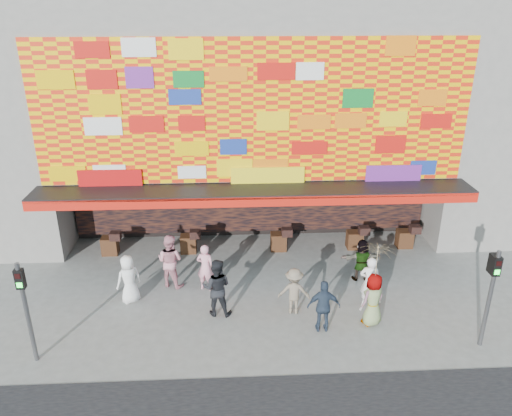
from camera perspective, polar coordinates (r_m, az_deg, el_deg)
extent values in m
plane|color=slate|center=(15.69, 0.44, -12.66)|extent=(90.00, 90.00, 0.00)
cube|color=gray|center=(20.92, -0.85, 15.68)|extent=(15.00, 8.00, 7.00)
cube|color=black|center=(23.05, -0.87, 3.57)|extent=(15.00, 6.00, 3.00)
cube|color=gray|center=(20.38, -21.39, -0.75)|extent=(0.40, 2.00, 3.00)
cube|color=gray|center=(20.93, 19.96, 0.08)|extent=(0.40, 2.00, 3.00)
cube|color=black|center=(17.28, -0.20, 2.13)|extent=(15.20, 1.60, 0.12)
cube|color=red|center=(16.61, -0.06, 0.70)|extent=(15.20, 0.04, 0.35)
cube|color=#FFBB00|center=(17.10, -0.30, 10.82)|extent=(14.80, 0.08, 4.90)
cube|color=black|center=(20.09, -0.53, 0.74)|extent=(14.00, 0.25, 2.50)
cylinder|color=#59595B|center=(14.62, -24.68, -10.90)|extent=(0.12, 0.12, 3.00)
cube|color=black|center=(14.10, -25.38, -7.32)|extent=(0.22, 0.18, 0.55)
cube|color=black|center=(13.97, -25.60, -7.05)|extent=(0.14, 0.02, 0.14)
cube|color=#19E533|center=(14.09, -25.42, -7.97)|extent=(0.14, 0.02, 0.14)
cylinder|color=#59595B|center=(15.27, 25.09, -9.48)|extent=(0.12, 0.12, 3.00)
cube|color=black|center=(14.78, 25.77, -6.01)|extent=(0.22, 0.18, 0.55)
cube|color=black|center=(14.65, 26.02, -5.74)|extent=(0.14, 0.02, 0.14)
cube|color=#19E533|center=(14.76, 25.85, -6.63)|extent=(0.14, 0.02, 0.14)
imported|color=white|center=(16.62, -14.33, -7.88)|extent=(0.96, 0.87, 1.64)
imported|color=pink|center=(16.83, -5.80, -6.75)|extent=(0.70, 0.56, 1.66)
imported|color=black|center=(15.51, -4.53, -9.04)|extent=(1.00, 0.83, 1.88)
imported|color=#7A6C59|center=(15.65, 4.36, -9.46)|extent=(1.06, 0.69, 1.53)
imported|color=#2C3A4E|center=(14.94, 7.75, -11.08)|extent=(0.99, 0.45, 1.66)
imported|color=gray|center=(17.72, 11.97, -5.83)|extent=(1.42, 0.48, 1.52)
imported|color=gray|center=(15.48, 13.22, -10.15)|extent=(0.98, 0.86, 1.68)
imported|color=white|center=(16.23, 12.86, -8.29)|extent=(0.74, 0.60, 1.75)
imported|color=pink|center=(17.16, -9.80, -5.95)|extent=(1.13, 1.03, 1.88)
imported|color=#D1B783|center=(14.81, 13.68, -5.82)|extent=(1.12, 1.13, 0.94)
cylinder|color=#4C3326|center=(15.26, 13.36, -8.86)|extent=(0.02, 0.02, 1.00)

